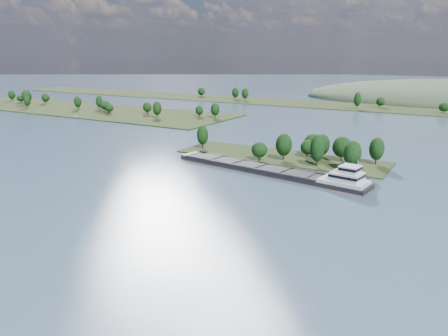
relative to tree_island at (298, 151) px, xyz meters
The scene contains 6 objects.
ground 60.48m from the tree_island, 98.42° to the right, with size 1800.00×1800.00×0.00m, color #35465C.
tree_island is the anchor object (origin of this frame).
left_bank 251.12m from the tree_island, 161.30° to the left, with size 300.00×80.00×14.89m.
back_shoreline 220.17m from the tree_island, 90.39° to the left, with size 900.00×60.00×16.27m.
cargo_barge 28.69m from the tree_island, 84.91° to the right, with size 89.34×23.49×12.00m.
motorboat 202.74m from the tree_island, 167.56° to the left, with size 1.92×5.10×1.97m, color white.
Camera 1 is at (78.27, -9.65, 48.78)m, focal length 35.00 mm.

